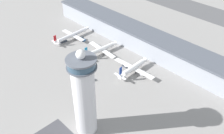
{
  "coord_description": "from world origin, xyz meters",
  "views": [
    {
      "loc": [
        133.09,
        -92.47,
        126.4
      ],
      "look_at": [
        17.08,
        20.47,
        7.95
      ],
      "focal_mm": 40.0,
      "sensor_mm": 36.0,
      "label": 1
    }
  ],
  "objects_px": {
    "airplane_gate_charlie": "(133,68)",
    "service_truck_fuel": "(125,66)",
    "service_truck_baggage": "(63,41)",
    "service_truck_catering": "(82,39)",
    "service_truck_water": "(90,80)",
    "control_tower": "(84,95)",
    "airplane_gate_alpha": "(72,35)",
    "airplane_gate_bravo": "(101,49)"
  },
  "relations": [
    {
      "from": "airplane_gate_charlie",
      "to": "service_truck_water",
      "type": "xyz_separation_m",
      "value": [
        -15.95,
        -32.92,
        -3.32
      ]
    },
    {
      "from": "airplane_gate_alpha",
      "to": "airplane_gate_charlie",
      "type": "distance_m",
      "value": 80.82
    },
    {
      "from": "service_truck_fuel",
      "to": "service_truck_baggage",
      "type": "distance_m",
      "value": 72.83
    },
    {
      "from": "service_truck_catering",
      "to": "service_truck_water",
      "type": "height_order",
      "value": "service_truck_catering"
    },
    {
      "from": "airplane_gate_bravo",
      "to": "service_truck_water",
      "type": "bearing_deg",
      "value": -54.46
    },
    {
      "from": "service_truck_catering",
      "to": "service_truck_fuel",
      "type": "height_order",
      "value": "service_truck_catering"
    },
    {
      "from": "airplane_gate_alpha",
      "to": "service_truck_water",
      "type": "bearing_deg",
      "value": -25.59
    },
    {
      "from": "control_tower",
      "to": "service_truck_water",
      "type": "bearing_deg",
      "value": 137.16
    },
    {
      "from": "service_truck_baggage",
      "to": "service_truck_water",
      "type": "bearing_deg",
      "value": -17.08
    },
    {
      "from": "service_truck_fuel",
      "to": "service_truck_water",
      "type": "height_order",
      "value": "service_truck_water"
    },
    {
      "from": "service_truck_catering",
      "to": "service_truck_fuel",
      "type": "relative_size",
      "value": 1.08
    },
    {
      "from": "service_truck_fuel",
      "to": "service_truck_baggage",
      "type": "bearing_deg",
      "value": -168.98
    },
    {
      "from": "control_tower",
      "to": "airplane_gate_charlie",
      "type": "xyz_separation_m",
      "value": [
        -19.01,
        65.34,
        -24.16
      ]
    },
    {
      "from": "airplane_gate_alpha",
      "to": "service_truck_baggage",
      "type": "relative_size",
      "value": 6.19
    },
    {
      "from": "airplane_gate_alpha",
      "to": "airplane_gate_charlie",
      "type": "relative_size",
      "value": 1.07
    },
    {
      "from": "service_truck_catering",
      "to": "service_truck_water",
      "type": "xyz_separation_m",
      "value": [
        55.24,
        -36.24,
        -0.1
      ]
    },
    {
      "from": "airplane_gate_alpha",
      "to": "service_truck_baggage",
      "type": "height_order",
      "value": "airplane_gate_alpha"
    },
    {
      "from": "control_tower",
      "to": "service_truck_fuel",
      "type": "relative_size",
      "value": 9.79
    },
    {
      "from": "control_tower",
      "to": "airplane_gate_bravo",
      "type": "distance_m",
      "value": 91.79
    },
    {
      "from": "airplane_gate_alpha",
      "to": "service_truck_fuel",
      "type": "xyz_separation_m",
      "value": [
        71.27,
        2.86,
        -3.01
      ]
    },
    {
      "from": "airplane_gate_bravo",
      "to": "service_truck_water",
      "type": "distance_m",
      "value": 41.41
    },
    {
      "from": "airplane_gate_charlie",
      "to": "service_truck_fuel",
      "type": "bearing_deg",
      "value": 174.0
    },
    {
      "from": "airplane_gate_bravo",
      "to": "service_truck_fuel",
      "type": "xyz_separation_m",
      "value": [
        30.43,
        0.32,
        -3.27
      ]
    },
    {
      "from": "service_truck_catering",
      "to": "service_truck_baggage",
      "type": "distance_m",
      "value": 18.98
    },
    {
      "from": "airplane_gate_alpha",
      "to": "airplane_gate_bravo",
      "type": "height_order",
      "value": "airplane_gate_bravo"
    },
    {
      "from": "service_truck_baggage",
      "to": "service_truck_water",
      "type": "relative_size",
      "value": 1.16
    },
    {
      "from": "service_truck_catering",
      "to": "service_truck_water",
      "type": "distance_m",
      "value": 66.07
    },
    {
      "from": "control_tower",
      "to": "airplane_gate_bravo",
      "type": "relative_size",
      "value": 1.64
    },
    {
      "from": "airplane_gate_alpha",
      "to": "service_truck_water",
      "type": "xyz_separation_m",
      "value": [
        64.85,
        -31.06,
        -2.92
      ]
    },
    {
      "from": "airplane_gate_bravo",
      "to": "service_truck_baggage",
      "type": "bearing_deg",
      "value": -161.67
    },
    {
      "from": "airplane_gate_charlie",
      "to": "service_truck_fuel",
      "type": "xyz_separation_m",
      "value": [
        -9.53,
        1.0,
        -3.41
      ]
    },
    {
      "from": "control_tower",
      "to": "service_truck_fuel",
      "type": "distance_m",
      "value": 77.3
    },
    {
      "from": "airplane_gate_alpha",
      "to": "airplane_gate_bravo",
      "type": "xyz_separation_m",
      "value": [
        40.84,
        2.54,
        0.26
      ]
    },
    {
      "from": "airplane_gate_alpha",
      "to": "service_truck_fuel",
      "type": "relative_size",
      "value": 7.14
    },
    {
      "from": "airplane_gate_alpha",
      "to": "airplane_gate_bravo",
      "type": "relative_size",
      "value": 1.2
    },
    {
      "from": "service_truck_fuel",
      "to": "airplane_gate_bravo",
      "type": "bearing_deg",
      "value": -179.39
    },
    {
      "from": "control_tower",
      "to": "airplane_gate_charlie",
      "type": "relative_size",
      "value": 1.47
    },
    {
      "from": "service_truck_water",
      "to": "service_truck_catering",
      "type": "bearing_deg",
      "value": 146.74
    },
    {
      "from": "airplane_gate_bravo",
      "to": "service_truck_baggage",
      "type": "relative_size",
      "value": 5.17
    },
    {
      "from": "service_truck_fuel",
      "to": "service_truck_water",
      "type": "relative_size",
      "value": 1.01
    },
    {
      "from": "control_tower",
      "to": "service_truck_baggage",
      "type": "bearing_deg",
      "value": 152.34
    },
    {
      "from": "control_tower",
      "to": "service_truck_water",
      "type": "height_order",
      "value": "control_tower"
    }
  ]
}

